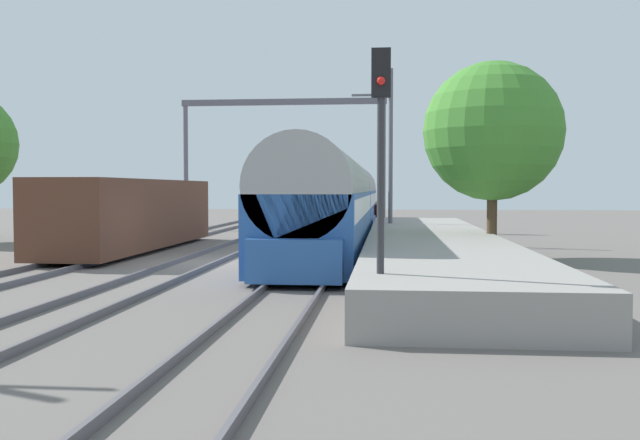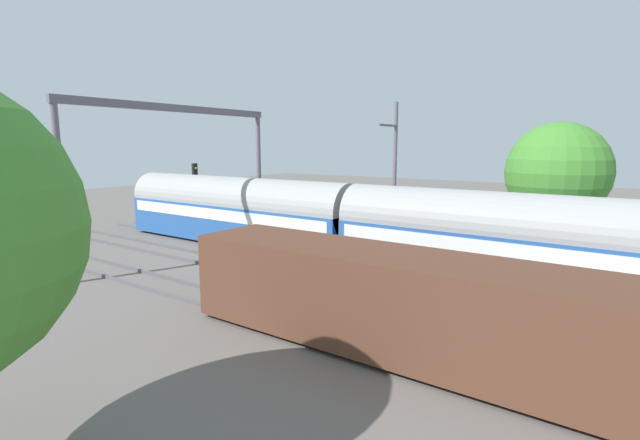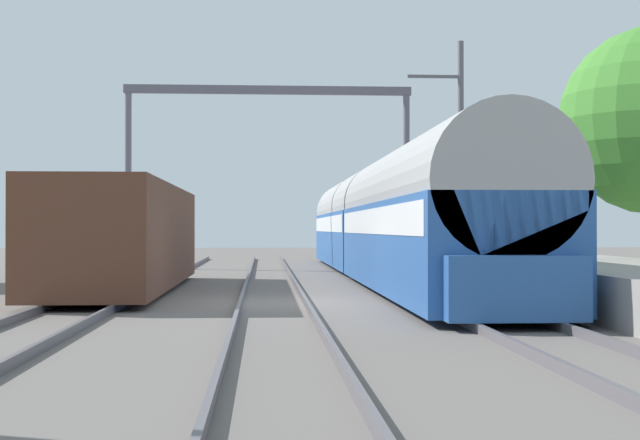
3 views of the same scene
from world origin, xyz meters
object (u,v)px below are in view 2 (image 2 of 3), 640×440
passenger_train (352,224)px  railway_signal_far (195,187)px  freight_car (393,302)px  person_crossing (237,220)px  catenary_gantry (179,149)px

passenger_train → railway_signal_far: railway_signal_far is taller
passenger_train → railway_signal_far: (1.92, 13.99, 0.99)m
freight_car → person_crossing: bearing=58.8°
freight_car → railway_signal_far: railway_signal_far is taller
freight_car → catenary_gantry: 15.31m
passenger_train → catenary_gantry: 9.69m
passenger_train → freight_car: size_ratio=2.53×
person_crossing → catenary_gantry: 7.43m
freight_car → person_crossing: size_ratio=7.51×
passenger_train → person_crossing: (1.62, 9.68, -0.94)m
person_crossing → catenary_gantry: size_ratio=0.14×
person_crossing → passenger_train: bearing=-43.2°
railway_signal_far → passenger_train: bearing=-97.8°
passenger_train → person_crossing: 9.86m
passenger_train → freight_car: bearing=-142.4°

